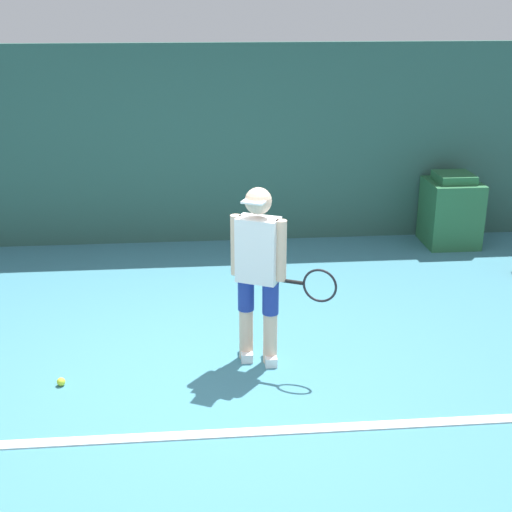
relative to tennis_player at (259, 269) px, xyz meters
name	(u,v)px	position (x,y,z in m)	size (l,w,h in m)	color
ground_plane	(216,379)	(-0.38, -0.30, -0.85)	(24.00, 24.00, 0.00)	teal
back_wall	(203,146)	(-0.38, 3.27, 0.38)	(24.00, 0.10, 2.45)	#2D564C
court_baseline	(220,434)	(-0.38, -1.09, -0.84)	(21.60, 0.10, 0.01)	white
tennis_player	(259,269)	(0.00, 0.00, 0.00)	(0.83, 0.47, 1.53)	beige
tennis_ball	(61,382)	(-1.64, -0.29, -0.81)	(0.07, 0.07, 0.07)	#D1E533
covered_chair	(451,211)	(2.68, 2.84, -0.41)	(0.63, 0.66, 0.91)	#28663D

